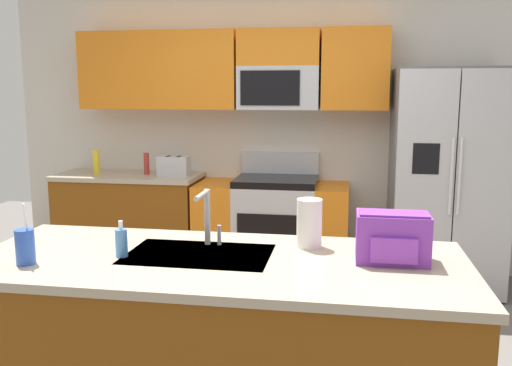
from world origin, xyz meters
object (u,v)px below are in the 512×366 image
object	(u,v)px
range_oven	(272,227)
sink_faucet	(207,213)
toaster	(174,166)
backpack	(392,236)
bottle_yellow	(96,162)
refrigerator	(446,180)
drink_cup_blue	(25,246)
pepper_mill	(147,164)
soap_dispenser	(121,242)
paper_towel_roll	(309,223)

from	to	relation	value
range_oven	sink_faucet	xyz separation A→B (m)	(-0.02, -2.22, 0.62)
toaster	backpack	bearing A→B (deg)	-52.41
bottle_yellow	refrigerator	bearing A→B (deg)	-0.41
bottle_yellow	drink_cup_blue	bearing A→B (deg)	-70.76
bottle_yellow	drink_cup_blue	world-z (taller)	drink_cup_blue
drink_cup_blue	sink_faucet	bearing A→B (deg)	29.95
pepper_mill	soap_dispenser	bearing A→B (deg)	-71.88
range_oven	bottle_yellow	xyz separation A→B (m)	(-1.65, -0.05, 0.57)
range_oven	drink_cup_blue	xyz separation A→B (m)	(-0.75, -2.64, 0.54)
toaster	soap_dispenser	world-z (taller)	toaster
toaster	bottle_yellow	world-z (taller)	bottle_yellow
pepper_mill	paper_towel_roll	distance (m)	2.72
refrigerator	range_oven	bearing A→B (deg)	177.22
pepper_mill	soap_dispenser	world-z (taller)	pepper_mill
refrigerator	bottle_yellow	distance (m)	3.13
refrigerator	soap_dispenser	xyz separation A→B (m)	(-1.85, -2.39, 0.04)
range_oven	bottle_yellow	world-z (taller)	bottle_yellow
range_oven	soap_dispenser	distance (m)	2.55
refrigerator	drink_cup_blue	world-z (taller)	refrigerator
refrigerator	bottle_yellow	size ratio (longest dim) A/B	8.31
sink_faucet	backpack	bearing A→B (deg)	-7.19
toaster	paper_towel_roll	size ratio (longest dim) A/B	1.17
bottle_yellow	soap_dispenser	bearing A→B (deg)	-62.10
range_oven	paper_towel_roll	xyz separation A→B (m)	(0.48, -2.16, 0.58)
drink_cup_blue	pepper_mill	bearing A→B (deg)	99.29
drink_cup_blue	backpack	xyz separation A→B (m)	(1.61, 0.30, 0.04)
range_oven	bottle_yellow	size ratio (longest dim) A/B	6.11
refrigerator	backpack	xyz separation A→B (m)	(-0.62, -2.26, 0.09)
toaster	sink_faucet	world-z (taller)	sink_faucet
drink_cup_blue	backpack	bearing A→B (deg)	10.74
paper_towel_roll	refrigerator	bearing A→B (deg)	64.33
bottle_yellow	pepper_mill	bearing A→B (deg)	5.66
refrigerator	pepper_mill	distance (m)	2.66
refrigerator	toaster	distance (m)	2.38
refrigerator	paper_towel_roll	xyz separation A→B (m)	(-1.00, -2.09, 0.09)
drink_cup_blue	backpack	world-z (taller)	drink_cup_blue
pepper_mill	paper_towel_roll	xyz separation A→B (m)	(1.65, -2.16, 0.02)
pepper_mill	bottle_yellow	xyz separation A→B (m)	(-0.47, -0.05, 0.01)
backpack	sink_faucet	bearing A→B (deg)	172.81
pepper_mill	bottle_yellow	bearing A→B (deg)	-174.34
toaster	backpack	world-z (taller)	backpack
refrigerator	pepper_mill	bearing A→B (deg)	178.50
pepper_mill	drink_cup_blue	bearing A→B (deg)	-80.71
refrigerator	sink_faucet	xyz separation A→B (m)	(-1.50, -2.15, 0.14)
paper_towel_roll	range_oven	bearing A→B (deg)	102.42
refrigerator	pepper_mill	xyz separation A→B (m)	(-2.66, 0.07, 0.08)
toaster	soap_dispenser	distance (m)	2.47
refrigerator	soap_dispenser	world-z (taller)	refrigerator
refrigerator	bottle_yellow	world-z (taller)	refrigerator
refrigerator	bottle_yellow	xyz separation A→B (m)	(-3.13, 0.02, 0.09)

